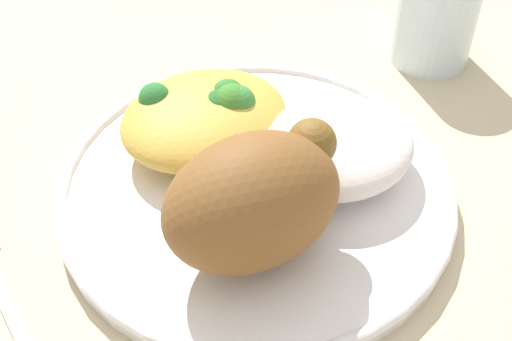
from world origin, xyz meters
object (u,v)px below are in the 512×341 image
Objects in this scene: roasted_chicken at (254,200)px; mac_cheese_with_broccoli at (206,116)px; rice_pile at (336,146)px; water_glass at (436,16)px; plate at (256,189)px.

mac_cheese_with_broccoli is (0.02, 0.10, -0.02)m from roasted_chicken.
rice_pile is 0.17m from water_glass.
rice_pile is at bearing 23.62° from roasted_chicken.
water_glass reaches higher than mac_cheese_with_broccoli.
rice_pile is (0.08, 0.03, -0.02)m from roasted_chicken.
mac_cheese_with_broccoli is 1.49× the size of water_glass.
roasted_chicken is at bearing -152.40° from water_glass.
rice_pile is at bearing -12.31° from plate.
plate is at bearing 167.69° from rice_pile.
plate is at bearing -160.20° from water_glass.
water_glass is at bearing 19.80° from plate.
roasted_chicken is 1.08× the size of rice_pile.
plate is at bearing 60.52° from roasted_chicken.
plate is 0.06m from rice_pile.
water_glass is (0.20, 0.07, 0.03)m from plate.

